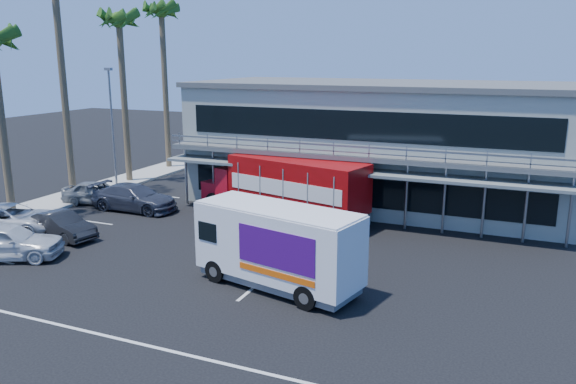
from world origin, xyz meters
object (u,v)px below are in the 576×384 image
at_px(parked_car_a, 7,242).
at_px(parked_car_b, 61,225).
at_px(red_truck, 287,186).
at_px(white_van, 278,246).

distance_m(parked_car_a, parked_car_b, 3.20).
xyz_separation_m(parked_car_a, parked_car_b, (0.00, 3.20, -0.16)).
relative_size(red_truck, parked_car_b, 2.64).
relative_size(red_truck, parked_car_a, 2.21).
distance_m(white_van, parked_car_a, 12.51).
bearing_deg(parked_car_b, parked_car_a, -169.72).
distance_m(red_truck, parked_car_a, 13.97).
xyz_separation_m(white_van, parked_car_b, (-12.35, 1.44, -1.06)).
xyz_separation_m(white_van, parked_car_a, (-12.35, -1.76, -0.90)).
xyz_separation_m(red_truck, white_van, (3.40, -8.91, -0.18)).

